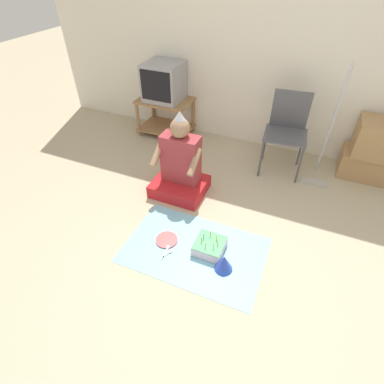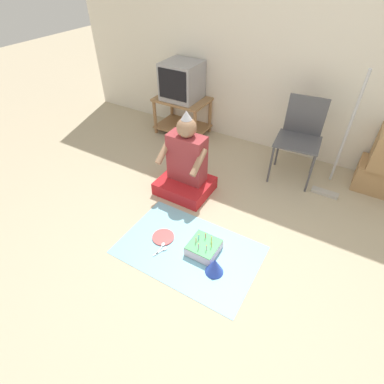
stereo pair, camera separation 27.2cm
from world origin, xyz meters
The scene contains 14 objects.
ground_plane centered at (0.00, 0.00, 0.00)m, with size 16.00×16.00×0.00m, color tan.
wall_back centered at (0.00, 2.20, 1.27)m, with size 6.40×0.06×2.55m.
tv_stand centered at (-1.48, 1.93, 0.30)m, with size 0.71×0.48×0.50m.
tv centered at (-1.48, 1.94, 0.73)m, with size 0.46×0.45×0.47m.
folding_chair centered at (0.15, 1.73, 0.53)m, with size 0.50×0.46×0.89m.
cardboard_box_stack centered at (1.09, 1.93, 0.33)m, with size 0.57×0.42×0.67m.
dust_mop centered at (0.58, 1.62, 0.39)m, with size 0.28×0.32×1.32m.
person_seated centered at (-0.75, 0.84, 0.30)m, with size 0.55×0.47×0.92m.
party_cloth centered at (-0.28, 0.12, 0.00)m, with size 1.22×0.79×0.01m.
birthday_cake centered at (-0.16, 0.18, 0.05)m, with size 0.25×0.25×0.16m.
party_hat_blue centered at (0.02, 0.03, 0.08)m, with size 0.15×0.15×0.16m.
paper_plate centered at (-0.56, 0.13, 0.01)m, with size 0.20×0.20×0.01m.
plastic_spoon_near centered at (-0.51, 0.04, 0.01)m, with size 0.04×0.15×0.01m.
plastic_spoon_far centered at (-0.48, 0.01, 0.01)m, with size 0.06×0.14×0.01m.
Camera 1 is at (0.37, -1.46, 2.09)m, focal length 28.00 mm.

